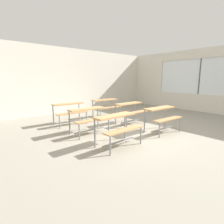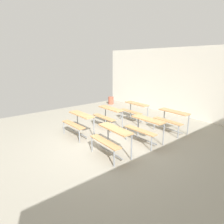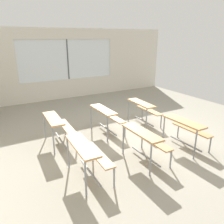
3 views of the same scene
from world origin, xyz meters
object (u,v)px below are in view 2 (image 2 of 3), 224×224
object	(u,v)px
desk_bench_r0c0	(79,120)
desk_bench_r2c1	(172,116)
desk_bench_r0c1	(112,135)
desk_bench_r2c0	(135,108)
trash_bin	(111,100)
desk_bench_r1c1	(145,125)
desk_bench_r1c0	(108,113)

from	to	relation	value
desk_bench_r0c0	desk_bench_r2c1	distance (m)	3.19
desk_bench_r0c1	desk_bench_r2c1	size ratio (longest dim) A/B	1.00
desk_bench_r2c1	desk_bench_r0c1	bearing A→B (deg)	-87.67
desk_bench_r2c0	desk_bench_r2c1	bearing A→B (deg)	4.46
trash_bin	desk_bench_r0c0	bearing A→B (deg)	-52.14
desk_bench_r2c1	desk_bench_r0c0	bearing A→B (deg)	-120.99
desk_bench_r1c1	desk_bench_r2c1	size ratio (longest dim) A/B	0.98
desk_bench_r1c1	desk_bench_r0c1	bearing A→B (deg)	-90.74
desk_bench_r0c1	desk_bench_r1c1	xyz separation A→B (m)	(0.01, 1.31, 0.00)
desk_bench_r1c1	desk_bench_r1c0	bearing A→B (deg)	179.83
desk_bench_r2c1	trash_bin	world-z (taller)	desk_bench_r2c1
desk_bench_r0c0	desk_bench_r1c1	size ratio (longest dim) A/B	1.01
desk_bench_r0c1	desk_bench_r1c1	bearing A→B (deg)	92.38
desk_bench_r1c1	trash_bin	xyz separation A→B (m)	(-4.78, 2.62, -0.35)
desk_bench_r0c0	desk_bench_r2c0	size ratio (longest dim) A/B	0.99
desk_bench_r1c0	desk_bench_r1c1	size ratio (longest dim) A/B	1.00
desk_bench_r2c1	trash_bin	bearing A→B (deg)	168.17
desk_bench_r0c0	desk_bench_r2c1	size ratio (longest dim) A/B	0.99
desk_bench_r1c1	desk_bench_r2c0	distance (m)	2.16
desk_bench_r0c0	desk_bench_r1c0	distance (m)	1.26
desk_bench_r1c0	desk_bench_r2c1	bearing A→B (deg)	38.84
desk_bench_r0c1	desk_bench_r1c0	size ratio (longest dim) A/B	1.02
desk_bench_r1c1	desk_bench_r2c1	bearing A→B (deg)	89.94
desk_bench_r0c0	desk_bench_r2c1	world-z (taller)	same
desk_bench_r2c0	desk_bench_r2c1	size ratio (longest dim) A/B	1.00
desk_bench_r0c0	desk_bench_r0c1	bearing A→B (deg)	-2.81
desk_bench_r0c1	desk_bench_r2c0	size ratio (longest dim) A/B	1.01
desk_bench_r0c1	desk_bench_r2c1	bearing A→B (deg)	92.73
desk_bench_r1c0	desk_bench_r2c1	distance (m)	2.25
desk_bench_r0c1	trash_bin	xyz separation A→B (m)	(-4.77, 3.94, -0.35)
desk_bench_r1c1	desk_bench_r2c1	xyz separation A→B (m)	(-0.00, 1.40, 0.00)
desk_bench_r2c0	trash_bin	size ratio (longest dim) A/B	2.67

